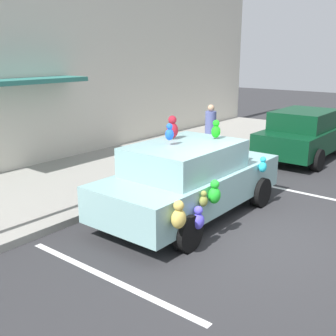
% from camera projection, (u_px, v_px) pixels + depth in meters
% --- Properties ---
extents(ground_plane, '(60.00, 60.00, 0.00)m').
position_uv_depth(ground_plane, '(250.00, 238.00, 7.50)').
color(ground_plane, '#2D2D30').
extents(sidewalk, '(24.00, 4.00, 0.15)m').
position_uv_depth(sidewalk, '(73.00, 182.00, 10.48)').
color(sidewalk, gray).
rests_on(sidewalk, ground).
extents(storefront_building, '(24.00, 1.25, 6.40)m').
position_uv_depth(storefront_building, '(14.00, 55.00, 10.92)').
color(storefront_building, beige).
rests_on(storefront_building, ground).
extents(parking_stripe_front, '(0.12, 3.60, 0.01)m').
position_uv_depth(parking_stripe_front, '(271.00, 186.00, 10.39)').
color(parking_stripe_front, silver).
rests_on(parking_stripe_front, ground).
extents(parking_stripe_rear, '(0.12, 3.60, 0.01)m').
position_uv_depth(parking_stripe_rear, '(109.00, 278.00, 6.16)').
color(parking_stripe_rear, silver).
rests_on(parking_stripe_rear, ground).
extents(plush_covered_car, '(4.38, 2.15, 2.03)m').
position_uv_depth(plush_covered_car, '(190.00, 178.00, 8.35)').
color(plush_covered_car, '#88B6B6').
rests_on(plush_covered_car, ground).
extents(parked_sedan_behind, '(4.14, 1.97, 1.54)m').
position_uv_depth(parked_sedan_behind, '(305.00, 134.00, 13.00)').
color(parked_sedan_behind, '#0A381E').
rests_on(parked_sedan_behind, ground).
extents(teddy_bear_on_sidewalk, '(0.40, 0.33, 0.77)m').
position_uv_depth(teddy_bear_on_sidewalk, '(141.00, 167.00, 10.33)').
color(teddy_bear_on_sidewalk, pink).
rests_on(teddy_bear_on_sidewalk, sidewalk).
extents(pedestrian_walking_past, '(0.33, 0.33, 1.61)m').
position_uv_depth(pedestrian_walking_past, '(210.00, 133.00, 12.61)').
color(pedestrian_walking_past, '#5660A0').
rests_on(pedestrian_walking_past, sidewalk).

